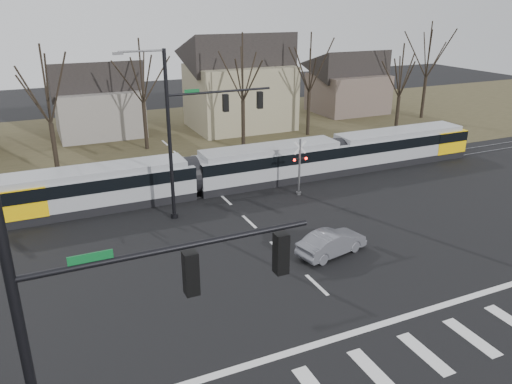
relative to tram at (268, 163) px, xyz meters
name	(u,v)px	position (x,y,z in m)	size (l,w,h in m)	color
ground	(340,307)	(-4.19, -16.00, -1.51)	(140.00, 140.00, 0.00)	black
grass_verge	(160,138)	(-4.19, 16.00, -1.50)	(140.00, 28.00, 0.01)	#38331E
crosswalk	(400,362)	(-4.19, -20.00, -1.50)	(27.00, 2.60, 0.01)	silver
stop_line	(365,329)	(-4.19, -17.80, -1.50)	(28.00, 0.35, 0.01)	silver
lane_dashes	(216,190)	(-4.19, 0.00, -1.50)	(0.18, 30.00, 0.01)	silver
rail_pair	(216,191)	(-4.19, -0.20, -1.48)	(90.00, 1.52, 0.06)	#59595E
tram	(268,163)	(0.00, 0.00, 0.00)	(36.48, 2.71, 2.76)	gray
sedan	(332,243)	(-1.86, -11.61, -0.84)	(4.23, 2.23, 1.32)	slate
signal_pole_near_left	(106,341)	(-14.59, -22.00, 4.19)	(9.28, 0.44, 10.20)	black
signal_pole_far	(195,126)	(-6.59, -3.50, 4.19)	(9.28, 0.44, 10.20)	black
rail_crossing_signal	(299,169)	(0.81, -3.21, 0.38)	(1.08, 0.36, 4.00)	#59595B
tree_row	(196,96)	(-2.19, 10.00, 3.49)	(59.20, 7.20, 10.00)	black
house_b	(97,95)	(-9.19, 20.00, 2.46)	(8.64, 7.56, 7.65)	slate
house_c	(239,78)	(4.81, 17.00, 3.73)	(10.80, 8.64, 10.10)	gray
house_d	(349,79)	(19.81, 19.00, 2.46)	(8.64, 7.56, 7.65)	brown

